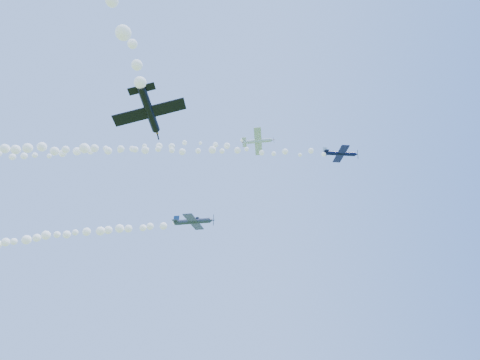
{
  "coord_description": "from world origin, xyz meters",
  "views": [
    {
      "loc": [
        0.51,
        -61.86,
        2.0
      ],
      "look_at": [
        1.81,
        -8.35,
        45.48
      ],
      "focal_mm": 30.0,
      "sensor_mm": 36.0,
      "label": 1
    }
  ],
  "objects_px": {
    "plane_navy": "(341,154)",
    "plane_black": "(149,111)",
    "plane_white": "(258,141)",
    "plane_grey": "(194,221)"
  },
  "relations": [
    {
      "from": "plane_white",
      "to": "plane_black",
      "type": "distance_m",
      "value": 35.98
    },
    {
      "from": "plane_navy",
      "to": "plane_grey",
      "type": "relative_size",
      "value": 0.81
    },
    {
      "from": "plane_grey",
      "to": "plane_black",
      "type": "distance_m",
      "value": 36.32
    },
    {
      "from": "plane_navy",
      "to": "plane_black",
      "type": "relative_size",
      "value": 0.92
    },
    {
      "from": "plane_white",
      "to": "plane_navy",
      "type": "relative_size",
      "value": 0.96
    },
    {
      "from": "plane_black",
      "to": "plane_white",
      "type": "bearing_deg",
      "value": -22.33
    },
    {
      "from": "plane_white",
      "to": "plane_grey",
      "type": "xyz_separation_m",
      "value": [
        -11.87,
        9.41,
        -12.06
      ]
    },
    {
      "from": "plane_black",
      "to": "plane_grey",
      "type": "bearing_deg",
      "value": 2.74
    },
    {
      "from": "plane_navy",
      "to": "plane_black",
      "type": "height_order",
      "value": "plane_navy"
    },
    {
      "from": "plane_white",
      "to": "plane_grey",
      "type": "height_order",
      "value": "plane_white"
    }
  ]
}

